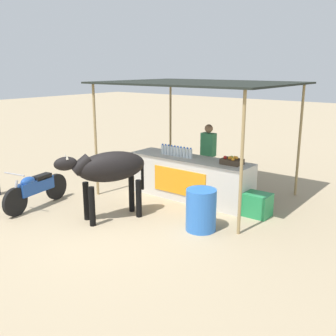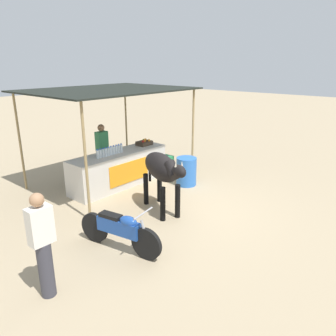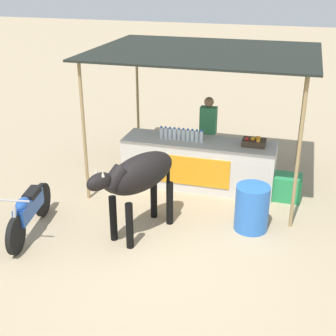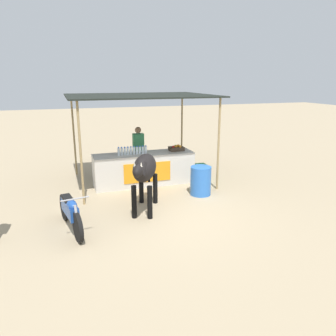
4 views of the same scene
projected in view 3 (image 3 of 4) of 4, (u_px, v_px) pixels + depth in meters
name	position (u px, v px, depth m)	size (l,w,h in m)	color
ground_plane	(167.00, 241.00, 7.60)	(60.00, 60.00, 0.00)	tan
stall_counter	(198.00, 164.00, 9.34)	(3.00, 0.82, 0.96)	beige
stall_awning	(205.00, 56.00, 8.78)	(4.20, 3.20, 2.66)	black
water_bottle_row	(181.00, 135.00, 9.15)	(0.88, 0.07, 0.25)	silver
fruit_crate	(254.00, 142.00, 8.89)	(0.44, 0.32, 0.18)	#3F3326
vendor_behind_counter	(208.00, 134.00, 9.85)	(0.34, 0.22, 1.65)	#383842
cooler_box	(285.00, 187.00, 8.91)	(0.60, 0.44, 0.48)	#268C4C
water_barrel	(252.00, 208.00, 7.81)	(0.57, 0.57, 0.80)	blue
cow	(139.00, 177.00, 7.44)	(1.07, 1.81, 1.44)	black
motorcycle_parked	(29.00, 210.00, 7.68)	(0.57, 1.78, 0.90)	black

